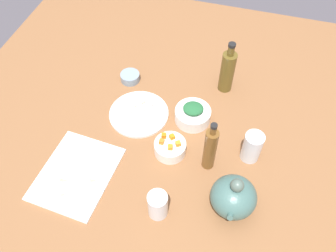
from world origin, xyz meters
TOP-DOWN VIEW (x-y plane):
  - tabletop at (0.00, 0.00)cm, footprint 190.00×190.00cm
  - cutting_board at (27.74, -27.63)cm, footprint 34.02×28.18cm
  - plate_tofu at (-6.15, -14.61)cm, footprint 25.09×25.09cm
  - bowl_greens at (-9.79, 7.84)cm, footprint 14.78×14.78cm
  - bowl_carrots at (8.23, 3.20)cm, footprint 12.33×12.33cm
  - bowl_small_side at (-24.64, -25.11)cm, footprint 8.72×8.72cm
  - teapot at (24.19, 30.05)cm, footprint 17.53×15.92cm
  - bottle_0 at (9.86, 18.59)cm, footprint 4.76×4.76cm
  - bottle_1 at (-31.73, 17.44)cm, footprint 6.21×6.21cm
  - drinking_glass_0 at (1.90, 33.33)cm, footprint 7.23×7.23cm
  - drinking_glass_1 at (33.64, 6.05)cm, footprint 6.89×6.89cm
  - carrot_cube_0 at (10.33, 3.84)cm, footprint 2.16×2.16cm
  - carrot_cube_1 at (5.84, 0.14)cm, footprint 2.15×2.15cm
  - carrot_cube_2 at (8.80, 0.18)cm, footprint 1.83×1.83cm
  - carrot_cube_3 at (7.93, 6.27)cm, footprint 2.50×2.50cm
  - carrot_cube_4 at (5.48, 3.22)cm, footprint 2.54×2.54cm
  - chopped_greens_mound at (-9.79, 7.84)cm, footprint 9.11×9.72cm
  - tofu_cube_0 at (-3.58, -10.87)cm, footprint 3.08×3.08cm
  - tofu_cube_1 at (-9.96, -11.12)cm, footprint 2.39×2.39cm
  - tofu_cube_2 at (-7.32, -13.75)cm, footprint 3.03×3.03cm
  - tofu_cube_3 at (-8.25, -17.71)cm, footprint 2.84×2.84cm
  - tofu_cube_4 at (-11.22, -15.12)cm, footprint 2.91×2.91cm
  - tofu_cube_5 at (-4.38, -18.32)cm, footprint 2.27×2.27cm
  - dumpling_0 at (33.80, -30.63)cm, footprint 6.77×6.79cm
  - dumpling_1 at (30.76, -20.25)cm, footprint 6.34×6.35cm
  - dumpling_2 at (24.04, -24.78)cm, footprint 5.41×5.39cm
  - dumpling_3 at (38.68, -27.58)cm, footprint 5.99×5.52cm

SIDE VIEW (x-z plane):
  - tabletop at x=0.00cm, z-range 0.00..3.00cm
  - cutting_board at x=27.74cm, z-range 3.00..4.00cm
  - plate_tofu at x=-6.15cm, z-range 3.00..4.20cm
  - bowl_small_side at x=-24.64cm, z-range 3.00..6.71cm
  - dumpling_3 at x=38.68cm, z-range 4.00..6.10cm
  - dumpling_1 at x=30.76cm, z-range 4.00..6.20cm
  - dumpling_0 at x=33.80cm, z-range 4.00..6.46cm
  - tofu_cube_0 at x=-3.58cm, z-range 4.20..6.40cm
  - tofu_cube_1 at x=-9.96cm, z-range 4.20..6.40cm
  - tofu_cube_2 at x=-7.32cm, z-range 4.20..6.40cm
  - tofu_cube_3 at x=-8.25cm, z-range 4.20..6.40cm
  - tofu_cube_4 at x=-11.22cm, z-range 4.20..6.40cm
  - tofu_cube_5 at x=-4.38cm, z-range 4.20..6.40cm
  - dumpling_2 at x=24.04cm, z-range 4.00..6.82cm
  - bowl_carrots at x=8.23cm, z-range 3.00..8.31cm
  - bowl_greens at x=-9.79cm, z-range 3.00..8.83cm
  - drinking_glass_1 at x=33.64cm, z-range 3.00..14.22cm
  - carrot_cube_0 at x=10.33cm, z-range 8.31..10.11cm
  - carrot_cube_1 at x=5.84cm, z-range 8.31..10.11cm
  - carrot_cube_2 at x=8.80cm, z-range 8.31..10.11cm
  - carrot_cube_3 at x=7.93cm, z-range 8.31..10.11cm
  - carrot_cube_4 at x=5.48cm, z-range 8.31..10.11cm
  - drinking_glass_0 at x=1.90cm, z-range 3.00..16.03cm
  - teapot at x=24.19cm, z-range 1.21..18.21cm
  - chopped_greens_mound at x=-9.79cm, z-range 8.83..11.67cm
  - bottle_1 at x=-31.73cm, z-range 0.90..26.01cm
  - bottle_0 at x=9.86cm, z-range 1.31..25.90cm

